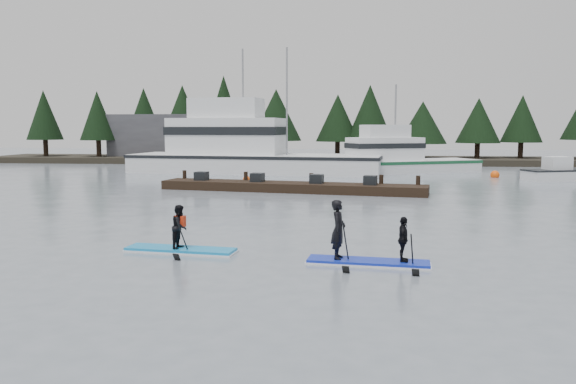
# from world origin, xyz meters

# --- Properties ---
(ground) EXTENTS (160.00, 160.00, 0.00)m
(ground) POSITION_xyz_m (0.00, 0.00, 0.00)
(ground) COLOR slate
(ground) RESTS_ON ground
(far_shore) EXTENTS (70.00, 8.00, 0.60)m
(far_shore) POSITION_xyz_m (0.00, 42.00, 0.30)
(far_shore) COLOR #2D281E
(far_shore) RESTS_ON ground
(treeline) EXTENTS (60.00, 4.00, 8.00)m
(treeline) POSITION_xyz_m (0.00, 42.00, 0.00)
(treeline) COLOR black
(treeline) RESTS_ON ground
(waterfront_building) EXTENTS (18.00, 6.00, 5.00)m
(waterfront_building) POSITION_xyz_m (-14.00, 44.00, 2.50)
(waterfront_building) COLOR #4C4C51
(waterfront_building) RESTS_ON ground
(fishing_boat_large) EXTENTS (20.53, 7.84, 11.03)m
(fishing_boat_large) POSITION_xyz_m (-5.76, 29.07, 0.86)
(fishing_boat_large) COLOR silver
(fishing_boat_large) RESTS_ON ground
(fishing_boat_medium) EXTENTS (13.14, 8.62, 7.84)m
(fishing_boat_medium) POSITION_xyz_m (6.25, 30.27, 0.54)
(fishing_boat_medium) COLOR silver
(fishing_boat_medium) RESTS_ON ground
(skiff) EXTENTS (6.55, 3.88, 0.73)m
(skiff) POSITION_xyz_m (17.49, 24.91, 0.37)
(skiff) COLOR silver
(skiff) RESTS_ON ground
(floating_dock) EXTENTS (15.35, 4.56, 0.51)m
(floating_dock) POSITION_xyz_m (-0.90, 15.81, 0.25)
(floating_dock) COLOR black
(floating_dock) RESTS_ON ground
(buoy_b) EXTENTS (0.48, 0.48, 0.48)m
(buoy_b) POSITION_xyz_m (-4.55, 21.71, 0.00)
(buoy_b) COLOR #F0520C
(buoy_b) RESTS_ON ground
(buoy_c) EXTENTS (0.64, 0.64, 0.64)m
(buoy_c) POSITION_xyz_m (12.96, 26.44, 0.00)
(buoy_c) COLOR #F0520C
(buoy_c) RESTS_ON ground
(paddleboard_solo) EXTENTS (3.30, 1.26, 1.84)m
(paddleboard_solo) POSITION_xyz_m (-2.50, -0.04, 0.45)
(paddleboard_solo) COLOR #1583C6
(paddleboard_solo) RESTS_ON ground
(paddleboard_duo) EXTENTS (3.27, 1.31, 2.19)m
(paddleboard_duo) POSITION_xyz_m (2.82, -0.93, 0.58)
(paddleboard_duo) COLOR #1228B0
(paddleboard_duo) RESTS_ON ground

